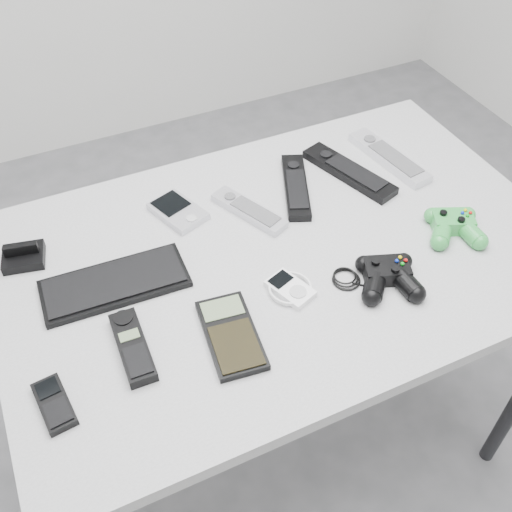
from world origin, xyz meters
name	(u,v)px	position (x,y,z in m)	size (l,w,h in m)	color
floor	(295,412)	(0.00, 0.00, 0.00)	(3.50, 3.50, 0.00)	slate
desk	(281,272)	(-0.09, -0.04, 0.74)	(1.20, 0.77, 0.81)	gray
pda_keyboard	(115,283)	(-0.44, 0.01, 0.82)	(0.29, 0.12, 0.02)	black
dock_bracket	(22,253)	(-0.60, 0.16, 0.83)	(0.08, 0.07, 0.05)	black
pda	(178,211)	(-0.26, 0.16, 0.82)	(0.08, 0.13, 0.02)	#BBBAC2
remote_silver_a	(249,210)	(-0.11, 0.10, 0.82)	(0.05, 0.19, 0.02)	#BBBAC2
remote_black_a	(296,186)	(0.03, 0.13, 0.82)	(0.05, 0.23, 0.02)	black
remote_black_b	(349,171)	(0.17, 0.12, 0.82)	(0.06, 0.25, 0.02)	black
remote_silver_b	(389,157)	(0.29, 0.13, 0.82)	(0.06, 0.25, 0.02)	silver
mobile_phone	(54,404)	(-0.61, -0.21, 0.82)	(0.05, 0.11, 0.02)	black
cordless_handset	(133,346)	(-0.46, -0.16, 0.82)	(0.05, 0.16, 0.03)	black
calculator	(231,334)	(-0.28, -0.21, 0.82)	(0.09, 0.18, 0.02)	black
mp3_player	(290,288)	(-0.13, -0.15, 0.81)	(0.09, 0.09, 0.02)	white
controller_black	(388,275)	(0.06, -0.21, 0.83)	(0.22, 0.14, 0.04)	black
controller_green	(454,225)	(0.27, -0.15, 0.83)	(0.12, 0.13, 0.04)	#238325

